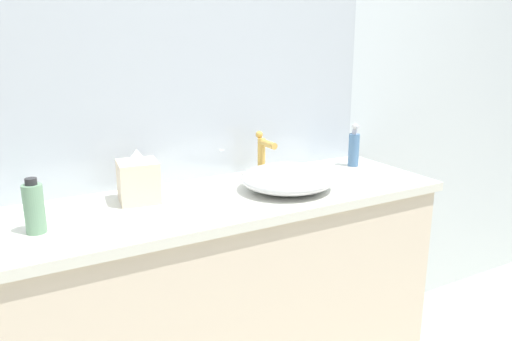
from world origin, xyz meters
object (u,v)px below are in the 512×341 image
object	(u,v)px
soap_dispenser	(354,148)
lotion_bottle	(34,208)
tissue_box	(138,179)
sink_basin	(288,178)

from	to	relation	value
soap_dispenser	lotion_bottle	xyz separation A→B (m)	(-1.25, -0.14, -0.00)
soap_dispenser	tissue_box	size ratio (longest dim) A/B	1.02
lotion_bottle	tissue_box	bearing A→B (deg)	21.08
soap_dispenser	lotion_bottle	size ratio (longest dim) A/B	1.15
sink_basin	soap_dispenser	distance (m)	0.45
soap_dispenser	tissue_box	bearing A→B (deg)	-179.00
sink_basin	soap_dispenser	bearing A→B (deg)	19.51
sink_basin	tissue_box	bearing A→B (deg)	165.07
tissue_box	sink_basin	bearing A→B (deg)	-14.93
sink_basin	soap_dispenser	size ratio (longest dim) A/B	1.90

